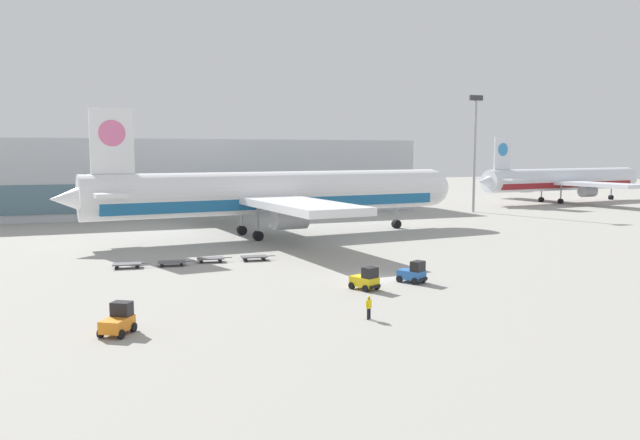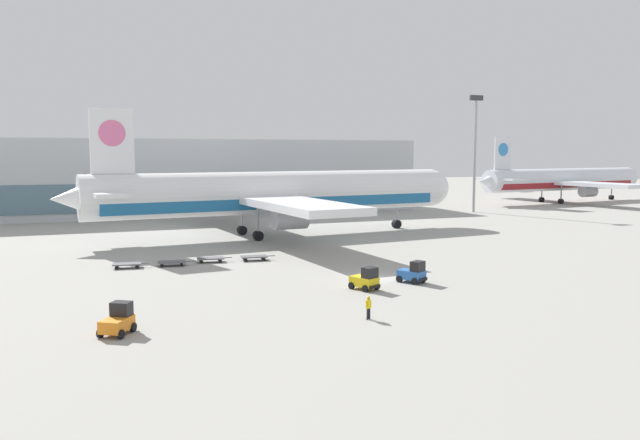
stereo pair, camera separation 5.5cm
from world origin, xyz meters
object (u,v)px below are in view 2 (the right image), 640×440
airplane_main (272,194)px  baggage_dolly_lead (127,264)px  baggage_tug_mid (118,321)px  baggage_dolly_third (211,259)px  baggage_tug_foreground (413,273)px  ground_crew_near (369,306)px  airplane_distant (561,180)px  traffic_cone_near (365,277)px  baggage_dolly_trail (254,257)px  light_mast (475,145)px  baggage_dolly_second (172,262)px  baggage_tug_far (366,280)px

airplane_main → baggage_dolly_lead: bearing=-144.7°
baggage_tug_mid → baggage_dolly_third: size_ratio=0.75×
baggage_tug_foreground → ground_crew_near: (-9.00, -9.86, 0.10)m
airplane_distant → traffic_cone_near: airplane_distant is taller
baggage_dolly_trail → baggage_dolly_third: bearing=179.6°
light_mast → baggage_tug_foreground: 70.88m
baggage_tug_mid → ground_crew_near: size_ratio=1.68×
light_mast → baggage_dolly_trail: 67.44m
baggage_dolly_trail → ground_crew_near: (1.42, -26.10, 0.59)m
light_mast → baggage_tug_foreground: size_ratio=8.00×
light_mast → baggage_dolly_lead: size_ratio=5.98×
airplane_distant → baggage_dolly_third: (-91.23, -50.51, -4.73)m
baggage_dolly_third → baggage_dolly_second: bearing=-163.1°
light_mast → baggage_tug_far: light_mast is taller
airplane_main → baggage_dolly_lead: size_ratio=15.41×
baggage_dolly_lead → ground_crew_near: 30.04m
baggage_dolly_trail → ground_crew_near: 26.15m
baggage_tug_mid → baggage_dolly_trail: size_ratio=0.75×
light_mast → traffic_cone_near: size_ratio=38.11×
light_mast → baggage_dolly_third: size_ratio=5.98×
light_mast → airplane_distant: (32.52, 12.82, -7.97)m
baggage_dolly_third → baggage_tug_far: bearing=-54.9°
airplane_main → airplane_distant: size_ratio=1.14×
airplane_distant → baggage_tug_mid: airplane_distant is taller
baggage_tug_foreground → baggage_dolly_third: (-15.05, 16.79, -0.49)m
airplane_distant → ground_crew_near: bearing=-145.3°
baggage_tug_foreground → traffic_cone_near: bearing=-151.8°
baggage_dolly_lead → baggage_tug_mid: bearing=-88.4°
baggage_tug_mid → traffic_cone_near: baggage_tug_mid is taller
light_mast → traffic_cone_near: bearing=-132.3°
light_mast → baggage_tug_foreground: (-43.66, -54.48, -12.21)m
baggage_tug_foreground → ground_crew_near: bearing=-71.1°
light_mast → traffic_cone_near: (-47.33, -52.09, -12.80)m
baggage_dolly_third → ground_crew_near: (6.05, -26.65, 0.59)m
baggage_tug_far → baggage_dolly_trail: bearing=173.8°
baggage_dolly_trail → airplane_main: bearing=74.2°
baggage_dolly_second → traffic_cone_near: size_ratio=6.37×
baggage_dolly_third → traffic_cone_near: bearing=-45.3°
baggage_tug_foreground → baggage_dolly_lead: baggage_tug_foreground is taller
light_mast → baggage_dolly_third: 70.91m
baggage_tug_foreground → traffic_cone_near: (-3.67, 2.39, -0.59)m
airplane_main → baggage_tug_far: airplane_main is taller
baggage_tug_far → baggage_dolly_second: baggage_tug_far is taller
baggage_dolly_lead → baggage_dolly_trail: same height
baggage_dolly_trail → traffic_cone_near: bearing=-57.7°
airplane_distant → baggage_dolly_trail: 100.64m
baggage_tug_far → baggage_dolly_second: 22.17m
ground_crew_near → baggage_tug_mid: bearing=145.6°
baggage_dolly_third → ground_crew_near: 27.34m
airplane_main → airplane_distant: 85.82m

